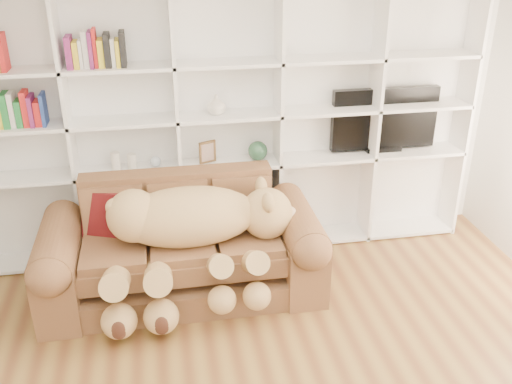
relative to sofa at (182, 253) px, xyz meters
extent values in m
cube|color=silver|center=(0.48, 0.83, 1.00)|extent=(5.00, 0.02, 2.70)
cube|color=white|center=(0.48, 0.80, 0.85)|extent=(4.40, 0.03, 2.40)
cube|color=white|center=(-0.84, 0.64, 0.85)|extent=(0.03, 0.35, 2.40)
cube|color=white|center=(0.04, 0.64, 0.85)|extent=(0.03, 0.35, 2.40)
cube|color=white|center=(0.92, 0.64, 0.85)|extent=(0.03, 0.35, 2.40)
cube|color=white|center=(1.80, 0.64, 0.85)|extent=(0.03, 0.35, 2.40)
cube|color=white|center=(2.68, 0.64, 0.85)|extent=(0.03, 0.35, 2.40)
cube|color=white|center=(0.48, 0.64, -0.32)|extent=(4.40, 0.35, 0.03)
cube|color=white|center=(0.48, 0.64, 0.50)|extent=(4.40, 0.35, 0.03)
cube|color=white|center=(0.48, 0.64, 0.95)|extent=(4.40, 0.35, 0.03)
cube|color=white|center=(0.48, 0.64, 1.40)|extent=(4.40, 0.35, 0.03)
cube|color=brown|center=(0.00, -0.04, -0.24)|extent=(2.13, 0.86, 0.22)
cube|color=brown|center=(0.00, -0.06, 0.09)|extent=(1.58, 0.71, 0.30)
cube|color=brown|center=(0.00, 0.34, 0.31)|extent=(1.58, 0.20, 0.56)
cube|color=brown|center=(-0.95, -0.04, -0.08)|extent=(0.32, 0.96, 0.56)
cube|color=brown|center=(0.95, -0.04, -0.08)|extent=(0.32, 0.96, 0.56)
cylinder|color=brown|center=(-0.95, -0.04, 0.20)|extent=(0.32, 0.91, 0.32)
cylinder|color=brown|center=(0.95, -0.04, 0.20)|extent=(0.32, 0.91, 0.32)
ellipsoid|color=tan|center=(0.06, -0.09, 0.38)|extent=(1.09, 0.53, 0.47)
sphere|color=tan|center=(-0.35, -0.09, 0.42)|extent=(0.41, 0.41, 0.41)
sphere|color=tan|center=(0.68, -0.09, 0.35)|extent=(0.41, 0.41, 0.41)
sphere|color=beige|center=(0.84, -0.09, 0.29)|extent=(0.21, 0.21, 0.21)
sphere|color=#3D2016|center=(0.92, -0.09, 0.28)|extent=(0.07, 0.07, 0.07)
ellipsoid|color=tan|center=(0.66, -0.24, 0.52)|extent=(0.10, 0.16, 0.16)
ellipsoid|color=tan|center=(0.66, 0.05, 0.52)|extent=(0.10, 0.16, 0.16)
sphere|color=tan|center=(-0.48, -0.09, 0.51)|extent=(0.14, 0.14, 0.14)
cylinder|color=tan|center=(0.25, -0.43, 0.12)|extent=(0.18, 0.50, 0.37)
cylinder|color=tan|center=(0.51, -0.43, 0.12)|extent=(0.18, 0.50, 0.37)
cylinder|color=tan|center=(-0.50, -0.43, 0.08)|extent=(0.21, 0.58, 0.43)
cylinder|color=tan|center=(-0.20, -0.43, 0.08)|extent=(0.21, 0.58, 0.43)
sphere|color=tan|center=(0.25, -0.59, -0.09)|extent=(0.22, 0.22, 0.22)
sphere|color=tan|center=(0.51, -0.59, -0.09)|extent=(0.22, 0.22, 0.22)
sphere|color=tan|center=(-0.50, -0.59, -0.16)|extent=(0.26, 0.26, 0.26)
sphere|color=tan|center=(-0.20, -0.59, -0.16)|extent=(0.26, 0.26, 0.26)
cube|color=maroon|center=(-0.57, 0.16, 0.31)|extent=(0.44, 0.34, 0.40)
cube|color=red|center=(0.98, 0.07, -0.23)|extent=(0.35, 0.34, 0.24)
cube|color=black|center=(1.94, 0.69, 0.81)|extent=(1.00, 0.08, 0.57)
cube|color=black|center=(1.94, 0.69, 0.53)|extent=(0.33, 0.18, 0.04)
cube|color=#533A1C|center=(0.29, 0.64, 0.62)|extent=(0.16, 0.08, 0.20)
sphere|color=#2C553A|center=(0.74, 0.64, 0.60)|extent=(0.17, 0.17, 0.17)
cylinder|color=silver|center=(-0.50, 0.64, 0.59)|extent=(0.10, 0.10, 0.16)
cylinder|color=silver|center=(-0.36, 0.64, 0.58)|extent=(0.10, 0.10, 0.13)
sphere|color=silver|center=(-0.16, 0.64, 0.56)|extent=(0.09, 0.09, 0.09)
imported|color=beige|center=(0.38, 0.64, 1.05)|extent=(0.21, 0.21, 0.17)
camera|label=1|loc=(-0.12, -4.04, 2.46)|focal=40.00mm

